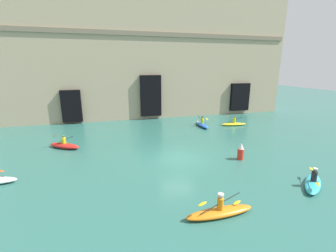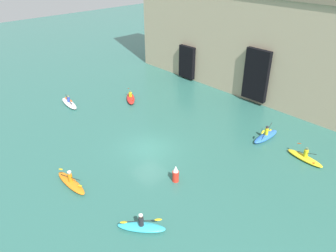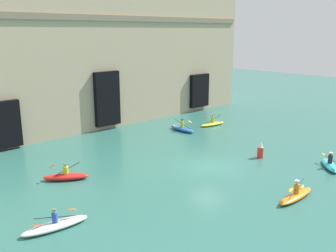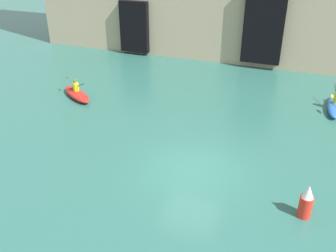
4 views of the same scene
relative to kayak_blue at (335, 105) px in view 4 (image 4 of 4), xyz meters
name	(u,v)px [view 4 (image 4 of 4)]	position (x,y,z in m)	size (l,w,h in m)	color
ground_plane	(192,169)	(-5.65, -8.38, -0.24)	(120.00, 120.00, 0.00)	#2D665B
kayak_blue	(335,105)	(0.00, 0.00, 0.00)	(0.87, 3.19, 1.18)	blue
kayak_red	(77,94)	(-14.33, -3.66, 0.01)	(2.91, 2.32, 1.19)	red
marker_buoy	(306,202)	(-1.14, -9.74, 0.37)	(0.47, 0.47, 1.30)	red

